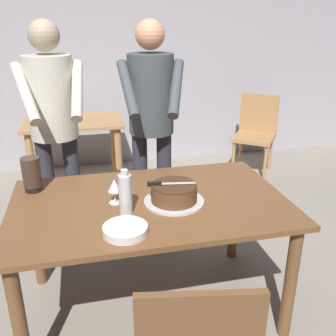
{
  "coord_description": "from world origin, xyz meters",
  "views": [
    {
      "loc": [
        -0.33,
        -1.9,
        1.72
      ],
      "look_at": [
        0.13,
        0.1,
        0.9
      ],
      "focal_mm": 40.28,
      "sensor_mm": 36.0,
      "label": 1
    }
  ],
  "objects_px": {
    "wine_glass_near": "(114,186)",
    "cake_on_platter": "(174,194)",
    "water_bottle": "(125,194)",
    "hurricane_lamp": "(32,174)",
    "person_cutting_cake": "(151,115)",
    "cake_knife": "(161,184)",
    "plate_stack": "(125,230)",
    "person_standing_beside": "(54,120)",
    "background_table": "(75,135)",
    "main_dining_table": "(150,217)",
    "background_chair_1": "(255,131)"
  },
  "relations": [
    {
      "from": "person_cutting_cake",
      "to": "plate_stack",
      "type": "bearing_deg",
      "value": -107.74
    },
    {
      "from": "cake_on_platter",
      "to": "cake_knife",
      "type": "bearing_deg",
      "value": 170.43
    },
    {
      "from": "main_dining_table",
      "to": "wine_glass_near",
      "type": "distance_m",
      "value": 0.29
    },
    {
      "from": "hurricane_lamp",
      "to": "cake_knife",
      "type": "bearing_deg",
      "value": -24.66
    },
    {
      "from": "hurricane_lamp",
      "to": "background_chair_1",
      "type": "distance_m",
      "value": 2.89
    },
    {
      "from": "main_dining_table",
      "to": "hurricane_lamp",
      "type": "bearing_deg",
      "value": 155.96
    },
    {
      "from": "cake_knife",
      "to": "water_bottle",
      "type": "bearing_deg",
      "value": -158.93
    },
    {
      "from": "water_bottle",
      "to": "background_table",
      "type": "height_order",
      "value": "water_bottle"
    },
    {
      "from": "cake_knife",
      "to": "plate_stack",
      "type": "xyz_separation_m",
      "value": [
        -0.24,
        -0.28,
        -0.1
      ]
    },
    {
      "from": "wine_glass_near",
      "to": "background_chair_1",
      "type": "height_order",
      "value": "background_chair_1"
    },
    {
      "from": "plate_stack",
      "to": "cake_knife",
      "type": "bearing_deg",
      "value": 49.98
    },
    {
      "from": "background_table",
      "to": "cake_knife",
      "type": "bearing_deg",
      "value": -76.53
    },
    {
      "from": "cake_on_platter",
      "to": "background_table",
      "type": "bearing_deg",
      "value": 105.23
    },
    {
      "from": "plate_stack",
      "to": "wine_glass_near",
      "type": "height_order",
      "value": "wine_glass_near"
    },
    {
      "from": "wine_glass_near",
      "to": "water_bottle",
      "type": "bearing_deg",
      "value": -71.41
    },
    {
      "from": "person_cutting_cake",
      "to": "hurricane_lamp",
      "type": "bearing_deg",
      "value": -153.75
    },
    {
      "from": "water_bottle",
      "to": "person_standing_beside",
      "type": "height_order",
      "value": "person_standing_beside"
    },
    {
      "from": "main_dining_table",
      "to": "cake_knife",
      "type": "relative_size",
      "value": 5.79
    },
    {
      "from": "wine_glass_near",
      "to": "background_table",
      "type": "xyz_separation_m",
      "value": [
        -0.24,
        2.01,
        -0.28
      ]
    },
    {
      "from": "plate_stack",
      "to": "cake_on_platter",
      "type": "bearing_deg",
      "value": 41.33
    },
    {
      "from": "hurricane_lamp",
      "to": "person_standing_beside",
      "type": "distance_m",
      "value": 0.49
    },
    {
      "from": "plate_stack",
      "to": "background_chair_1",
      "type": "relative_size",
      "value": 0.24
    },
    {
      "from": "background_chair_1",
      "to": "hurricane_lamp",
      "type": "bearing_deg",
      "value": -142.97
    },
    {
      "from": "cake_on_platter",
      "to": "background_table",
      "type": "distance_m",
      "value": 2.16
    },
    {
      "from": "cake_on_platter",
      "to": "background_chair_1",
      "type": "bearing_deg",
      "value": 54.07
    },
    {
      "from": "cake_on_platter",
      "to": "hurricane_lamp",
      "type": "relative_size",
      "value": 1.62
    },
    {
      "from": "wine_glass_near",
      "to": "cake_on_platter",
      "type": "bearing_deg",
      "value": -11.25
    },
    {
      "from": "wine_glass_near",
      "to": "background_table",
      "type": "bearing_deg",
      "value": 96.79
    },
    {
      "from": "background_table",
      "to": "water_bottle",
      "type": "bearing_deg",
      "value": -82.44
    },
    {
      "from": "person_cutting_cake",
      "to": "person_standing_beside",
      "type": "relative_size",
      "value": 1.0
    },
    {
      "from": "plate_stack",
      "to": "water_bottle",
      "type": "relative_size",
      "value": 0.88
    },
    {
      "from": "wine_glass_near",
      "to": "person_cutting_cake",
      "type": "xyz_separation_m",
      "value": [
        0.34,
        0.67,
        0.22
      ]
    },
    {
      "from": "cake_on_platter",
      "to": "main_dining_table",
      "type": "bearing_deg",
      "value": 159.86
    },
    {
      "from": "cake_on_platter",
      "to": "plate_stack",
      "type": "bearing_deg",
      "value": -138.67
    },
    {
      "from": "cake_on_platter",
      "to": "cake_knife",
      "type": "distance_m",
      "value": 0.1
    },
    {
      "from": "wine_glass_near",
      "to": "person_standing_beside",
      "type": "xyz_separation_m",
      "value": [
        -0.33,
        0.7,
        0.22
      ]
    },
    {
      "from": "water_bottle",
      "to": "hurricane_lamp",
      "type": "height_order",
      "value": "water_bottle"
    },
    {
      "from": "hurricane_lamp",
      "to": "person_standing_beside",
      "type": "xyz_separation_m",
      "value": [
        0.13,
        0.43,
        0.22
      ]
    },
    {
      "from": "hurricane_lamp",
      "to": "person_standing_beside",
      "type": "relative_size",
      "value": 0.12
    },
    {
      "from": "wine_glass_near",
      "to": "person_cutting_cake",
      "type": "distance_m",
      "value": 0.78
    },
    {
      "from": "cake_on_platter",
      "to": "person_standing_beside",
      "type": "height_order",
      "value": "person_standing_beside"
    },
    {
      "from": "hurricane_lamp",
      "to": "person_cutting_cake",
      "type": "xyz_separation_m",
      "value": [
        0.8,
        0.4,
        0.22
      ]
    },
    {
      "from": "cake_on_platter",
      "to": "plate_stack",
      "type": "height_order",
      "value": "cake_on_platter"
    },
    {
      "from": "person_cutting_cake",
      "to": "wine_glass_near",
      "type": "bearing_deg",
      "value": -116.75
    },
    {
      "from": "main_dining_table",
      "to": "person_standing_beside",
      "type": "distance_m",
      "value": 0.99
    },
    {
      "from": "main_dining_table",
      "to": "person_cutting_cake",
      "type": "distance_m",
      "value": 0.82
    },
    {
      "from": "plate_stack",
      "to": "background_table",
      "type": "relative_size",
      "value": 0.22
    },
    {
      "from": "water_bottle",
      "to": "person_standing_beside",
      "type": "bearing_deg",
      "value": 114.44
    },
    {
      "from": "main_dining_table",
      "to": "hurricane_lamp",
      "type": "height_order",
      "value": "hurricane_lamp"
    },
    {
      "from": "main_dining_table",
      "to": "cake_on_platter",
      "type": "height_order",
      "value": "cake_on_platter"
    }
  ]
}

